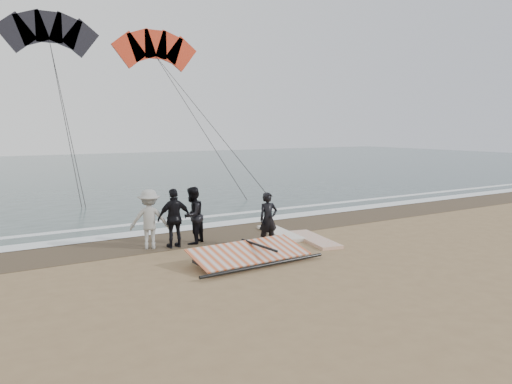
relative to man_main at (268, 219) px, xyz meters
The scene contains 12 objects.
ground 2.59m from the man_main, 57.17° to the right, with size 120.00×120.00×0.00m, color #8C704C.
sea 30.99m from the man_main, 87.55° to the left, with size 120.00×54.00×0.02m, color #233838.
wet_sand 2.91m from the man_main, 61.56° to the left, with size 120.00×2.80×0.01m, color #4C3D2B.
foam_near 4.15m from the man_main, 70.99° to the left, with size 120.00×0.90×0.01m, color white.
foam_far 5.76m from the man_main, 76.56° to the left, with size 120.00×0.45×0.01m, color white.
man_main is the anchor object (origin of this frame).
board_white 1.85m from the man_main, ahead, with size 0.73×2.60×0.10m, color silver.
board_cream 1.88m from the man_main, 42.10° to the left, with size 0.68×2.56×0.11m, color silver.
trio_cluster 3.07m from the man_main, 150.29° to the left, with size 2.65×1.19×1.86m.
sail_rig 2.12m from the man_main, 142.09° to the right, with size 3.90×1.83×0.49m.
kite_red 23.86m from the man_main, 77.49° to the left, with size 7.01×7.00×16.32m.
kite_dark 24.61m from the man_main, 95.26° to the left, with size 7.19×6.31×15.56m.
Camera 1 is at (-9.85, -10.80, 3.73)m, focal length 35.00 mm.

